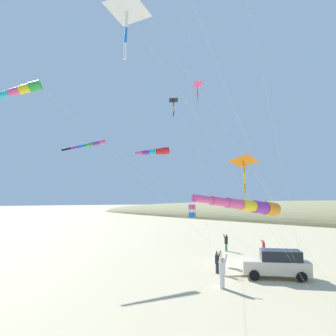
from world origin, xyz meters
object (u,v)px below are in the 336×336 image
object	(u,v)px
kite_windsock_green_low_center	(91,145)
kite_delta_teal_far_right	(243,162)
person_adult_flyer	(222,270)
kite_box_purple_drifting	(192,211)
kite_windsock_magenta_far_left	(251,206)
kite_windsock_checkered_midright	(157,152)
person_child_green_jacket	(226,242)
parked_car	(277,264)
kite_delta_long_streamer_right	(173,101)
person_bystander_far	(217,261)
kite_delta_rainbow_low_near	(127,12)
kite_windsock_white_trailing	(22,90)
cooler_box	(289,269)
person_child_grey_jacket	(264,246)

from	to	relation	value
kite_windsock_green_low_center	kite_delta_teal_far_right	world-z (taller)	kite_windsock_green_low_center
person_adult_flyer	kite_box_purple_drifting	bearing A→B (deg)	56.05
kite_windsock_magenta_far_left	kite_windsock_checkered_midright	xyz separation A→B (m)	(11.72, 20.89, 5.56)
person_child_green_jacket	kite_box_purple_drifting	xyz separation A→B (m)	(-5.50, -0.74, 3.26)
kite_delta_teal_far_right	kite_box_purple_drifting	size ratio (longest dim) A/B	1.11
kite_windsock_green_low_center	kite_box_purple_drifting	xyz separation A→B (m)	(6.85, -6.77, -6.27)
parked_car	person_adult_flyer	size ratio (longest dim) A/B	2.27
kite_windsock_checkered_midright	kite_delta_long_streamer_right	bearing A→B (deg)	-68.75
person_child_green_jacket	kite_box_purple_drifting	world-z (taller)	kite_box_purple_drifting
person_bystander_far	kite_delta_rainbow_low_near	world-z (taller)	kite_delta_rainbow_low_near
parked_car	kite_windsock_white_trailing	bearing A→B (deg)	154.74
person_bystander_far	kite_windsock_white_trailing	xyz separation A→B (m)	(-12.67, 3.48, 10.66)
cooler_box	person_bystander_far	size ratio (longest dim) A/B	0.39
kite_windsock_green_low_center	person_adult_flyer	bearing A→B (deg)	-85.57
person_bystander_far	kite_box_purple_drifting	bearing A→B (deg)	62.14
kite_windsock_magenta_far_left	cooler_box	bearing A→B (deg)	25.00
kite_delta_long_streamer_right	kite_box_purple_drifting	world-z (taller)	kite_delta_long_streamer_right
person_adult_flyer	kite_box_purple_drifting	world-z (taller)	kite_box_purple_drifting
parked_car	kite_delta_teal_far_right	world-z (taller)	kite_delta_teal_far_right
kite_windsock_checkered_midright	kite_delta_rainbow_low_near	bearing A→B (deg)	-133.22
kite_delta_long_streamer_right	person_bystander_far	bearing A→B (deg)	-114.82
kite_windsock_green_low_center	kite_windsock_white_trailing	xyz separation A→B (m)	(-8.79, -8.90, 1.07)
person_adult_flyer	person_child_green_jacket	bearing A→B (deg)	39.37
kite_windsock_green_low_center	kite_box_purple_drifting	distance (m)	11.49
person_child_green_jacket	person_bystander_far	bearing A→B (deg)	-143.12
kite_windsock_green_low_center	kite_windsock_white_trailing	distance (m)	12.55
parked_car	kite_windsock_checkered_midright	size ratio (longest dim) A/B	0.40
kite_windsock_checkered_midright	kite_delta_rainbow_low_near	xyz separation A→B (m)	(-12.41, -13.21, 5.35)
kite_windsock_green_low_center	kite_windsock_magenta_far_left	world-z (taller)	kite_windsock_green_low_center
parked_car	person_child_grey_jacket	size ratio (longest dim) A/B	3.20
cooler_box	kite_delta_teal_far_right	world-z (taller)	kite_delta_teal_far_right
person_bystander_far	kite_delta_rainbow_low_near	size ratio (longest dim) A/B	0.10
person_child_grey_jacket	person_bystander_far	bearing A→B (deg)	-164.22
kite_delta_long_streamer_right	kite_windsock_checkered_midright	size ratio (longest dim) A/B	1.47
kite_delta_teal_far_right	person_child_grey_jacket	bearing A→B (deg)	27.28
kite_delta_long_streamer_right	kite_windsock_green_low_center	bearing A→B (deg)	166.43
kite_delta_rainbow_low_near	kite_box_purple_drifting	distance (m)	17.58
kite_delta_long_streamer_right	kite_delta_teal_far_right	bearing A→B (deg)	-107.90
person_adult_flyer	person_child_grey_jacket	world-z (taller)	person_adult_flyer
kite_box_purple_drifting	person_bystander_far	bearing A→B (deg)	-117.86
kite_windsock_white_trailing	kite_windsock_checkered_midright	bearing A→B (deg)	27.73
kite_windsock_green_low_center	kite_windsock_checkered_midright	distance (m)	7.88
cooler_box	kite_windsock_magenta_far_left	xyz separation A→B (m)	(-12.17, -5.67, 4.76)
kite_windsock_white_trailing	kite_box_purple_drifting	size ratio (longest dim) A/B	2.13
kite_windsock_green_low_center	person_bystander_far	bearing A→B (deg)	-72.58
kite_delta_teal_far_right	kite_windsock_magenta_far_left	world-z (taller)	kite_delta_teal_far_right
person_adult_flyer	person_child_green_jacket	xyz separation A→B (m)	(11.17, 9.17, -0.13)
kite_delta_long_streamer_right	kite_box_purple_drifting	distance (m)	12.79
person_child_grey_jacket	kite_delta_long_streamer_right	distance (m)	17.69
parked_car	kite_delta_rainbow_low_near	bearing A→B (deg)	166.54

